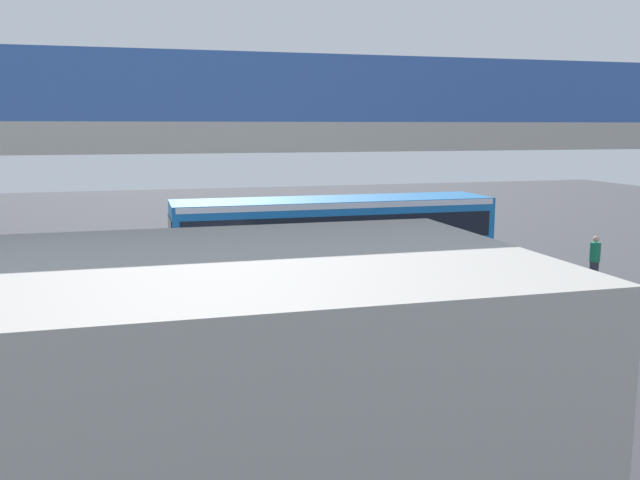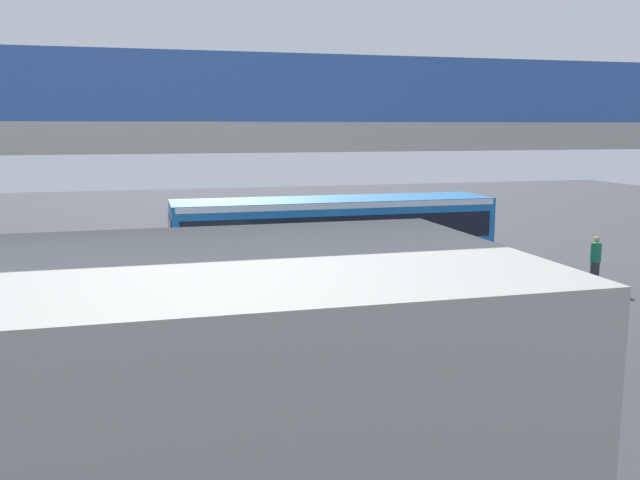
% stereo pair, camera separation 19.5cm
% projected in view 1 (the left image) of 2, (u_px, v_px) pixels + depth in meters
% --- Properties ---
extents(ground, '(80.00, 80.00, 0.00)m').
position_uv_depth(ground, '(343.00, 280.00, 25.42)').
color(ground, '#424247').
extents(city_bus, '(11.54, 2.85, 3.15)m').
position_uv_depth(city_bus, '(333.00, 233.00, 24.45)').
color(city_bus, '#196BB7').
rests_on(city_bus, ground).
extents(parked_van, '(4.80, 2.17, 2.05)m').
position_uv_depth(parked_van, '(206.00, 292.00, 18.71)').
color(parked_van, '#B7BCC6').
rests_on(parked_van, ground).
extents(bicycle_red, '(1.77, 0.44, 0.96)m').
position_uv_depth(bicycle_red, '(80.00, 303.00, 20.62)').
color(bicycle_red, black).
rests_on(bicycle_red, ground).
extents(bicycle_blue, '(1.77, 0.44, 0.96)m').
position_uv_depth(bicycle_blue, '(149.00, 304.00, 20.57)').
color(bicycle_blue, black).
rests_on(bicycle_blue, ground).
extents(pedestrian, '(0.38, 0.38, 1.79)m').
position_uv_depth(pedestrian, '(595.00, 260.00, 24.63)').
color(pedestrian, '#2D2D38').
rests_on(pedestrian, ground).
extents(traffic_sign, '(0.08, 0.60, 2.80)m').
position_uv_depth(traffic_sign, '(322.00, 220.00, 28.02)').
color(traffic_sign, slate).
rests_on(traffic_sign, ground).
extents(lane_dash_leftmost, '(2.00, 0.20, 0.01)m').
position_uv_depth(lane_dash_leftmost, '(490.00, 254.00, 30.64)').
color(lane_dash_leftmost, silver).
rests_on(lane_dash_leftmost, ground).
extents(lane_dash_left, '(2.00, 0.20, 0.01)m').
position_uv_depth(lane_dash_left, '(408.00, 258.00, 29.60)').
color(lane_dash_left, silver).
rests_on(lane_dash_left, ground).
extents(lane_dash_centre, '(2.00, 0.20, 0.01)m').
position_uv_depth(lane_dash_centre, '(320.00, 263.00, 28.56)').
color(lane_dash_centre, silver).
rests_on(lane_dash_centre, ground).
extents(lane_dash_right, '(2.00, 0.20, 0.01)m').
position_uv_depth(lane_dash_right, '(225.00, 268.00, 27.52)').
color(lane_dash_right, silver).
rests_on(lane_dash_right, ground).
extents(lane_dash_rightmost, '(2.00, 0.20, 0.01)m').
position_uv_depth(lane_dash_rightmost, '(122.00, 274.00, 26.48)').
color(lane_dash_rightmost, silver).
rests_on(lane_dash_rightmost, ground).
extents(pedestrian_overpass, '(28.20, 2.60, 6.87)m').
position_uv_depth(pedestrian_overpass, '(512.00, 156.00, 13.67)').
color(pedestrian_overpass, '#B2ADA5').
rests_on(pedestrian_overpass, ground).
extents(station_building, '(9.00, 5.04, 4.20)m').
position_uv_depth(station_building, '(157.00, 436.00, 7.98)').
color(station_building, '#B2ADA5').
rests_on(station_building, ground).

